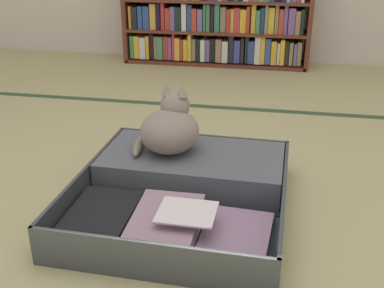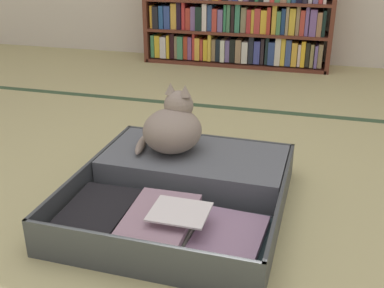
{
  "view_description": "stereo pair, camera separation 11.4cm",
  "coord_description": "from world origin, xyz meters",
  "views": [
    {
      "loc": [
        0.24,
        -1.17,
        0.88
      ],
      "look_at": [
        -0.04,
        0.3,
        0.21
      ],
      "focal_mm": 44.33,
      "sensor_mm": 36.0,
      "label": 1
    },
    {
      "loc": [
        0.35,
        -1.15,
        0.88
      ],
      "look_at": [
        -0.04,
        0.3,
        0.21
      ],
      "focal_mm": 44.33,
      "sensor_mm": 36.0,
      "label": 2
    }
  ],
  "objects": [
    {
      "name": "ground_plane",
      "position": [
        0.0,
        0.0,
        0.0
      ],
      "size": [
        10.0,
        10.0,
        0.0
      ],
      "primitive_type": "plane",
      "color": "tan"
    },
    {
      "name": "tatami_border",
      "position": [
        0.0,
        1.29,
        0.0
      ],
      "size": [
        4.8,
        0.05,
        0.0
      ],
      "color": "#344D32",
      "rests_on": "ground_plane"
    },
    {
      "name": "bookshelf",
      "position": [
        -0.24,
        2.25,
        0.34
      ],
      "size": [
        1.33,
        0.26,
        0.69
      ],
      "color": "brown",
      "rests_on": "ground_plane"
    },
    {
      "name": "open_suitcase",
      "position": [
        -0.06,
        0.27,
        0.05
      ],
      "size": [
        0.72,
        0.78,
        0.13
      ],
      "color": "#393E41",
      "rests_on": "ground_plane"
    },
    {
      "name": "black_cat",
      "position": [
        -0.14,
        0.42,
        0.22
      ],
      "size": [
        0.28,
        0.27,
        0.25
      ],
      "color": "gray",
      "rests_on": "open_suitcase"
    }
  ]
}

